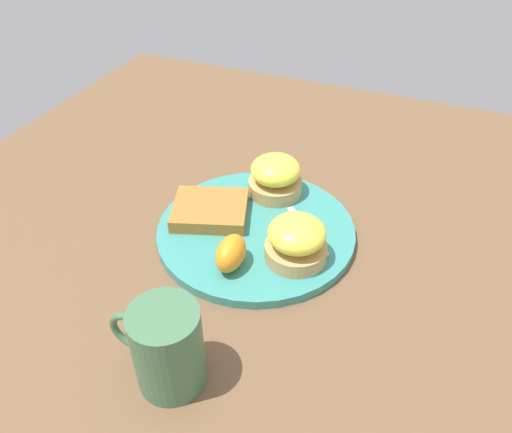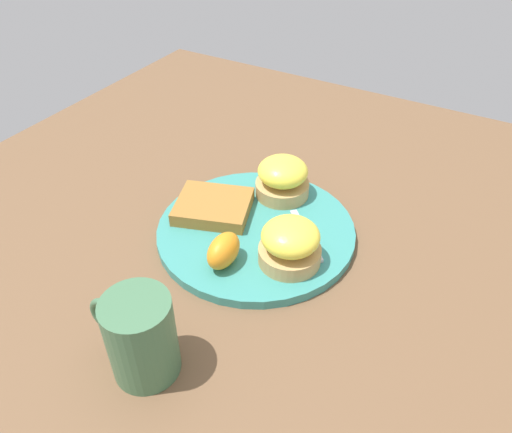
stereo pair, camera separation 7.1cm
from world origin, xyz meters
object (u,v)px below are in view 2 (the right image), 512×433
(orange_wedge, at_px, (224,251))
(cup, at_px, (140,337))
(sandwich_benedict_left, at_px, (290,243))
(sandwich_benedict_right, at_px, (283,178))
(hashbrown_patty, at_px, (214,205))
(fork, at_px, (291,208))

(orange_wedge, bearing_deg, cup, 91.99)
(sandwich_benedict_left, relative_size, orange_wedge, 1.39)
(sandwich_benedict_left, bearing_deg, cup, 72.97)
(sandwich_benedict_left, xyz_separation_m, sandwich_benedict_right, (0.08, -0.13, 0.00))
(orange_wedge, bearing_deg, hashbrown_patty, -49.74)
(hashbrown_patty, xyz_separation_m, cup, (-0.08, 0.26, 0.03))
(sandwich_benedict_right, xyz_separation_m, fork, (-0.03, 0.03, -0.03))
(sandwich_benedict_left, height_order, hashbrown_patty, sandwich_benedict_left)
(sandwich_benedict_left, bearing_deg, hashbrown_patty, -15.41)
(hashbrown_patty, xyz_separation_m, fork, (-0.10, -0.06, -0.01))
(cup, bearing_deg, orange_wedge, -88.01)
(fork, bearing_deg, sandwich_benedict_left, 115.27)
(sandwich_benedict_right, bearing_deg, cup, 91.98)
(sandwich_benedict_left, bearing_deg, orange_wedge, 33.10)
(sandwich_benedict_left, relative_size, cup, 0.78)
(hashbrown_patty, relative_size, cup, 1.01)
(cup, bearing_deg, fork, -93.33)
(sandwich_benedict_right, bearing_deg, orange_wedge, 91.97)
(fork, xyz_separation_m, cup, (0.02, 0.32, 0.04))
(hashbrown_patty, bearing_deg, sandwich_benedict_right, -127.57)
(sandwich_benedict_right, bearing_deg, fork, 138.10)
(sandwich_benedict_right, relative_size, cup, 0.78)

